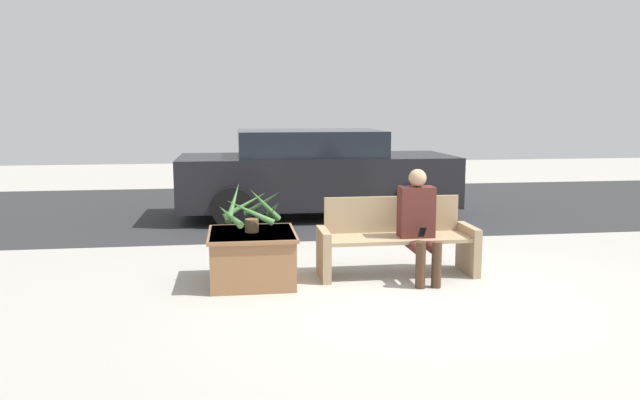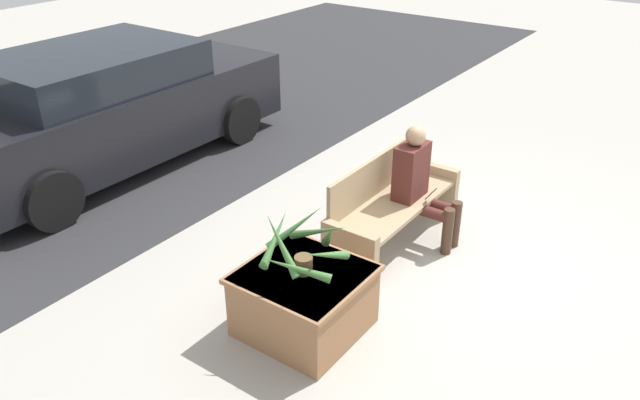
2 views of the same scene
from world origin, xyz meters
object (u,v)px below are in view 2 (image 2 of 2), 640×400
object	(u,v)px
bench	(390,205)
planter_box	(304,299)
person_seated	(420,181)
potted_plant	(303,246)
parked_car	(104,107)

from	to	relation	value
bench	planter_box	world-z (taller)	bench
person_seated	potted_plant	world-z (taller)	person_seated
potted_plant	parked_car	world-z (taller)	parked_car
planter_box	potted_plant	size ratio (longest dim) A/B	1.30
bench	person_seated	size ratio (longest dim) A/B	1.46
person_seated	planter_box	bearing A→B (deg)	177.74
bench	potted_plant	xyz separation A→B (m)	(-1.60, -0.13, 0.39)
bench	planter_box	size ratio (longest dim) A/B	1.86
bench	parked_car	distance (m)	3.86
bench	potted_plant	distance (m)	1.65
bench	parked_car	world-z (taller)	parked_car
bench	parked_car	bearing A→B (deg)	96.02
parked_car	potted_plant	bearing A→B (deg)	-106.82
planter_box	potted_plant	xyz separation A→B (m)	(0.00, 0.00, 0.50)
parked_car	planter_box	bearing A→B (deg)	-106.81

